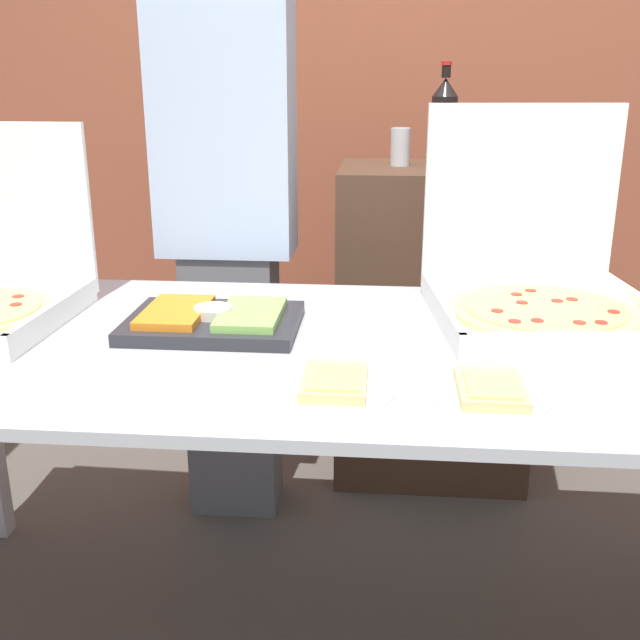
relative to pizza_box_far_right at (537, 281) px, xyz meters
The scene contains 10 objects.
brick_wall_behind 1.62m from the pizza_box_far_right, 108.93° to the left, with size 10.00×0.06×2.80m.
buffet_table 0.58m from the pizza_box_far_right, 154.95° to the right, with size 2.20×0.94×0.83m.
pizza_box_far_right is the anchor object (origin of this frame).
paper_plate_front_center 0.68m from the pizza_box_far_right, 132.40° to the right, with size 0.23×0.23×0.03m.
paper_plate_front_left 0.54m from the pizza_box_far_right, 108.51° to the right, with size 0.22×0.22×0.03m.
veggie_tray 0.78m from the pizza_box_far_right, 167.23° to the right, with size 0.39×0.29×0.05m.
sideboard_podium 0.87m from the pizza_box_far_right, 103.88° to the left, with size 0.66×0.49×1.10m.
soda_bottle 0.87m from the pizza_box_far_right, 103.27° to the left, with size 0.08×0.08×0.33m.
soda_can_silver 0.88m from the pizza_box_far_right, 112.33° to the left, with size 0.07×0.07×0.12m.
person_guest_cap 0.95m from the pizza_box_far_right, 152.60° to the left, with size 0.40×0.22×1.81m.
Camera 1 is at (0.13, -1.54, 1.38)m, focal length 42.00 mm.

